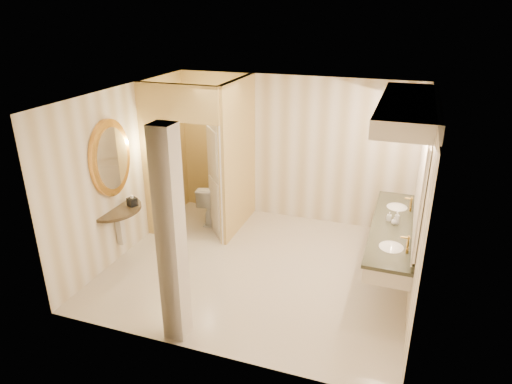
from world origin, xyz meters
TOP-DOWN VIEW (x-y plane):
  - floor at (0.00, 0.00)m, footprint 4.50×4.50m
  - ceiling at (0.00, 0.00)m, footprint 4.50×4.50m
  - wall_back at (0.00, 2.00)m, footprint 4.50×0.02m
  - wall_front at (0.00, -2.00)m, footprint 4.50×0.02m
  - wall_left at (-2.25, 0.00)m, footprint 0.02×4.00m
  - wall_right at (2.25, 0.00)m, footprint 0.02×4.00m
  - toilet_closet at (-1.13, 0.96)m, footprint 1.50×1.55m
  - wall_sconce at (-1.93, 0.43)m, footprint 0.14×0.14m
  - vanity at (1.98, 0.40)m, footprint 0.75×2.70m
  - console_shelf at (-2.21, -0.42)m, footprint 0.92×0.92m
  - pillar at (-0.45, -1.79)m, footprint 0.26×0.26m
  - tissue_box at (-2.03, -0.25)m, footprint 0.17×0.17m
  - toilet at (-1.37, 1.30)m, footprint 0.55×0.81m
  - soap_bottle_a at (1.86, 0.53)m, footprint 0.07×0.07m
  - soap_bottle_b at (1.94, 0.43)m, footprint 0.10×0.10m
  - soap_bottle_c at (1.97, 0.45)m, footprint 0.10×0.10m

SIDE VIEW (x-z plane):
  - floor at x=0.00m, z-range 0.00..0.00m
  - toilet at x=-1.37m, z-range 0.00..0.76m
  - soap_bottle_b at x=1.94m, z-range 0.88..0.99m
  - tissue_box at x=-2.03m, z-range 0.88..1.01m
  - soap_bottle_a at x=1.86m, z-range 0.88..1.01m
  - soap_bottle_c at x=1.97m, z-range 0.88..1.07m
  - console_shelf at x=-2.21m, z-range 0.38..2.29m
  - wall_back at x=0.00m, z-range 0.00..2.70m
  - wall_front at x=0.00m, z-range 0.00..2.70m
  - wall_left at x=-2.25m, z-range 0.00..2.70m
  - wall_right at x=2.25m, z-range 0.00..2.70m
  - pillar at x=-0.45m, z-range 0.00..2.70m
  - toilet_closet at x=-1.13m, z-range 0.04..2.74m
  - vanity at x=1.98m, z-range 0.58..2.67m
  - wall_sconce at x=-1.93m, z-range 1.52..1.94m
  - ceiling at x=0.00m, z-range 2.70..2.70m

